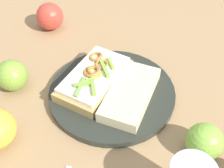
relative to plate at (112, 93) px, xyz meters
name	(u,v)px	position (x,y,z in m)	size (l,w,h in m)	color
ground_plane	(112,95)	(0.00, 0.00, -0.01)	(2.00, 2.00, 0.00)	#9A7750
plate	(112,93)	(0.00, 0.00, 0.00)	(0.27, 0.27, 0.02)	#272B24
sandwich	(94,78)	(0.01, 0.04, 0.02)	(0.19, 0.13, 0.04)	tan
bread_slice_side	(130,94)	(-0.01, -0.04, 0.02)	(0.17, 0.08, 0.02)	beige
apple_2	(12,75)	(-0.04, 0.22, 0.03)	(0.07, 0.07, 0.07)	olive
apple_3	(50,16)	(0.20, 0.24, 0.03)	(0.07, 0.07, 0.07)	#C73C2E
apple_4	(204,141)	(-0.09, -0.20, 0.03)	(0.07, 0.07, 0.07)	#7CB03B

